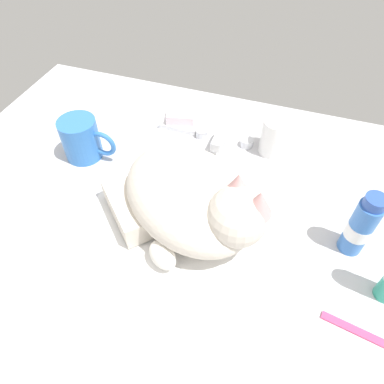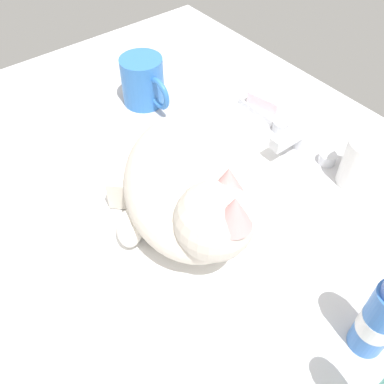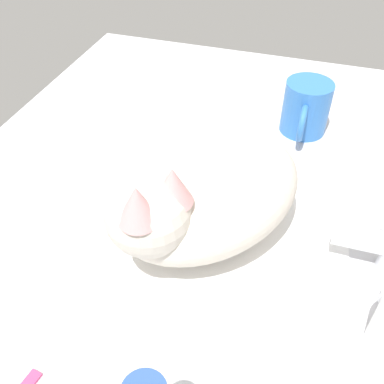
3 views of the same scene
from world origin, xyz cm
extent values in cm
cube|color=silver|center=(0.00, 0.00, -1.50)|extent=(110.00, 82.50, 3.00)
cylinder|color=white|center=(0.00, 0.00, 0.31)|extent=(37.51, 37.51, 0.62)
cylinder|color=silver|center=(0.00, 23.65, 1.52)|extent=(3.60, 3.60, 3.04)
cube|color=silver|center=(0.00, 19.80, 4.04)|extent=(2.00, 7.70, 2.00)
cylinder|color=silver|center=(-5.28, 23.65, 0.90)|extent=(2.80, 2.80, 1.80)
cylinder|color=silver|center=(5.28, 23.65, 0.90)|extent=(2.80, 2.80, 1.80)
ellipsoid|color=beige|center=(0.00, 0.00, 6.52)|extent=(32.53, 30.40, 11.81)
sphere|color=beige|center=(9.08, -4.11, 9.77)|extent=(13.42, 13.42, 9.71)
ellipsoid|color=white|center=(7.45, -3.07, 8.00)|extent=(8.20, 7.90, 5.34)
cone|color=#DB9E9E|center=(8.16, -1.50, 13.90)|extent=(6.04, 6.04, 4.37)
cone|color=#DB9E9E|center=(11.84, -3.86, 13.90)|extent=(6.04, 6.04, 4.37)
cube|color=beige|center=(-10.76, -3.38, 3.03)|extent=(13.04, 12.85, 4.82)
ellipsoid|color=white|center=(-1.06, -10.18, 2.79)|extent=(6.66, 6.05, 4.34)
cylinder|color=#3372C6|center=(-27.28, 9.45, 4.47)|extent=(7.81, 7.81, 8.94)
torus|color=#3372C6|center=(-22.18, 9.45, 4.47)|extent=(6.01, 1.00, 6.01)
cylinder|color=white|center=(11.00, 23.78, 4.06)|extent=(6.11, 6.11, 8.12)
cube|color=white|center=(-11.20, 26.28, 0.60)|extent=(9.00, 6.40, 1.20)
cube|color=silver|center=(-11.20, 26.28, 2.34)|extent=(7.26, 6.00, 2.28)
cylinder|color=#3870C6|center=(28.06, 3.38, 5.56)|extent=(4.00, 4.00, 11.13)
cylinder|color=white|center=(28.06, 3.38, 5.01)|extent=(4.08, 4.08, 2.78)
camera|label=1|loc=(13.20, -37.22, 52.11)|focal=33.07mm
camera|label=2|loc=(32.06, -25.30, 49.01)|focal=40.15mm
camera|label=3|loc=(39.55, 10.51, 43.51)|focal=41.04mm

